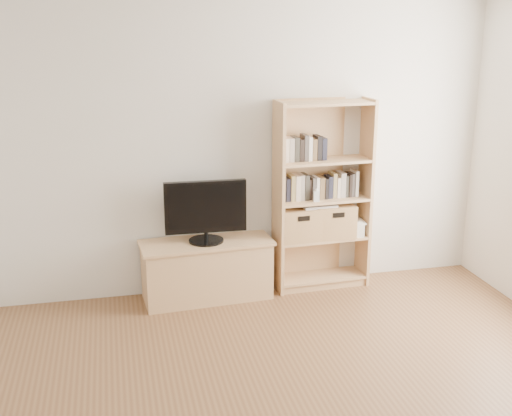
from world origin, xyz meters
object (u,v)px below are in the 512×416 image
object	(u,v)px
bookshelf	(322,196)
basket_left	(298,223)
basket_right	(333,220)
television	(206,211)
laptop	(318,205)
tv_stand	(207,271)
baby_monitor	(316,196)

from	to	relation	value
bookshelf	basket_left	distance (m)	0.33
basket_left	basket_right	xyz separation A→B (m)	(0.33, 0.02, 0.00)
television	laptop	world-z (taller)	television
tv_stand	basket_right	distance (m)	1.23
bookshelf	tv_stand	bearing A→B (deg)	-179.94
tv_stand	bookshelf	bearing A→B (deg)	-1.19
baby_monitor	basket_left	bearing A→B (deg)	155.03
baby_monitor	basket_right	size ratio (longest dim) A/B	0.26
baby_monitor	laptop	xyz separation A→B (m)	(0.05, 0.08, -0.11)
baby_monitor	laptop	bearing A→B (deg)	67.89
basket_left	basket_right	world-z (taller)	basket_right
baby_monitor	television	bearing A→B (deg)	-176.35
basket_left	laptop	world-z (taller)	laptop
bookshelf	baby_monitor	bearing A→B (deg)	-135.00
basket_right	basket_left	bearing A→B (deg)	-177.33
television	bookshelf	bearing A→B (deg)	4.51
basket_right	television	bearing A→B (deg)	-177.51
tv_stand	basket_right	bearing A→B (deg)	-1.43
bookshelf	laptop	world-z (taller)	bookshelf
television	laptop	xyz separation A→B (m)	(1.02, 0.04, -0.02)
basket_right	baby_monitor	bearing A→B (deg)	-152.99
bookshelf	baby_monitor	distance (m)	0.14
basket_right	laptop	xyz separation A→B (m)	(-0.15, -0.02, 0.16)
basket_right	laptop	bearing A→B (deg)	-173.97
bookshelf	basket_right	distance (m)	0.26
basket_right	bookshelf	bearing A→B (deg)	-179.94
tv_stand	bookshelf	size ratio (longest dim) A/B	0.64
television	baby_monitor	world-z (taller)	television
bookshelf	basket_left	xyz separation A→B (m)	(-0.23, -0.02, -0.24)
bookshelf	baby_monitor	size ratio (longest dim) A/B	17.90
tv_stand	bookshelf	distance (m)	1.23
tv_stand	baby_monitor	bearing A→B (deg)	-6.78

